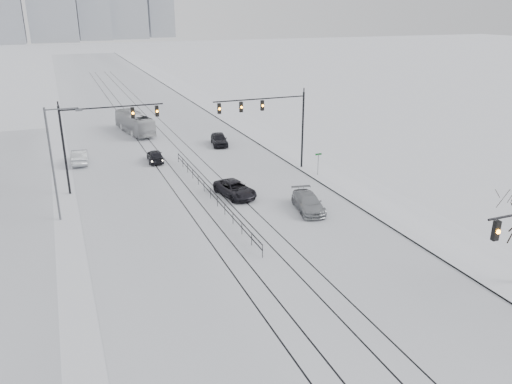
# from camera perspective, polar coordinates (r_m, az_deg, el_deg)

# --- Properties ---
(road) EXTENTS (22.00, 260.00, 0.02)m
(road) POSITION_cam_1_polar(r_m,az_deg,el_deg) (72.47, -12.20, 7.20)
(road) COLOR silver
(road) RESTS_ON ground
(sidewalk_east) EXTENTS (5.00, 260.00, 0.16)m
(sidewalk_east) POSITION_cam_1_polar(r_m,az_deg,el_deg) (75.80, -2.03, 8.26)
(sidewalk_east) COLOR white
(sidewalk_east) RESTS_ON ground
(curb) EXTENTS (0.10, 260.00, 0.12)m
(curb) POSITION_cam_1_polar(r_m,az_deg,el_deg) (75.03, -3.81, 8.09)
(curb) COLOR gray
(curb) RESTS_ON ground
(tram_rails) EXTENTS (5.30, 180.00, 0.01)m
(tram_rails) POSITION_cam_1_polar(r_m,az_deg,el_deg) (53.49, -8.34, 2.84)
(tram_rails) COLOR black
(tram_rails) RESTS_ON ground
(traffic_mast_ne) EXTENTS (9.60, 0.37, 8.00)m
(traffic_mast_ne) POSITION_cam_1_polar(r_m,az_deg,el_deg) (49.95, 1.95, 8.61)
(traffic_mast_ne) COLOR black
(traffic_mast_ne) RESTS_ON ground
(traffic_mast_nw) EXTENTS (9.10, 0.37, 8.00)m
(traffic_mast_nw) POSITION_cam_1_polar(r_m,az_deg,el_deg) (47.00, -17.67, 6.68)
(traffic_mast_nw) COLOR black
(traffic_mast_nw) RESTS_ON ground
(street_light_west) EXTENTS (2.73, 0.25, 9.00)m
(street_light_west) POSITION_cam_1_polar(r_m,az_deg,el_deg) (41.17, -21.95, 3.79)
(street_light_west) COLOR #595B60
(street_light_west) RESTS_ON ground
(median_fence) EXTENTS (0.06, 24.00, 1.00)m
(median_fence) POSITION_cam_1_polar(r_m,az_deg,el_deg) (44.17, -5.23, -0.12)
(median_fence) COLOR black
(median_fence) RESTS_ON ground
(street_sign) EXTENTS (0.70, 0.06, 2.40)m
(street_sign) POSITION_cam_1_polar(r_m,az_deg,el_deg) (49.95, 7.12, 3.54)
(street_sign) COLOR #595B60
(street_sign) RESTS_ON ground
(sedan_sb_inner) EXTENTS (1.93, 4.09, 1.35)m
(sedan_sb_inner) POSITION_cam_1_polar(r_m,az_deg,el_deg) (55.74, -11.45, 4.07)
(sedan_sb_inner) COLOR black
(sedan_sb_inner) RESTS_ON ground
(sedan_sb_outer) EXTENTS (2.03, 4.75, 1.52)m
(sedan_sb_outer) POSITION_cam_1_polar(r_m,az_deg,el_deg) (57.31, -19.49, 3.83)
(sedan_sb_outer) COLOR #B5BABE
(sedan_sb_outer) RESTS_ON ground
(sedan_nb_front) EXTENTS (3.10, 5.19, 1.35)m
(sedan_nb_front) POSITION_cam_1_polar(r_m,az_deg,el_deg) (44.54, -2.40, 0.33)
(sedan_nb_front) COLOR black
(sedan_nb_front) RESTS_ON ground
(sedan_nb_right) EXTENTS (2.87, 5.16, 1.41)m
(sedan_nb_right) POSITION_cam_1_polar(r_m,az_deg,el_deg) (41.56, 5.98, -1.22)
(sedan_nb_right) COLOR #929699
(sedan_nb_right) RESTS_ON ground
(sedan_nb_far) EXTENTS (2.53, 4.69, 1.52)m
(sedan_nb_far) POSITION_cam_1_polar(r_m,az_deg,el_deg) (61.56, -4.23, 6.03)
(sedan_nb_far) COLOR black
(sedan_nb_far) RESTS_ON ground
(box_truck) EXTENTS (3.99, 10.04, 2.73)m
(box_truck) POSITION_cam_1_polar(r_m,az_deg,el_deg) (69.36, -13.71, 7.65)
(box_truck) COLOR #B7B9BB
(box_truck) RESTS_ON ground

